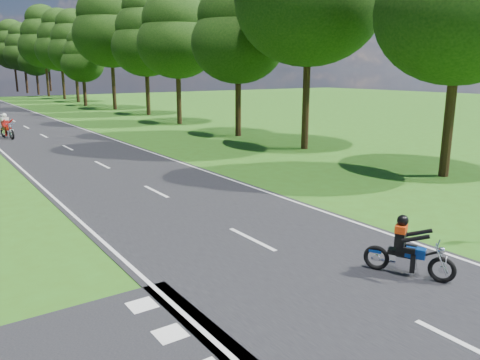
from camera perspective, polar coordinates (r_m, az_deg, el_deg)
ground at (r=10.98m, az=7.68°, el=-10.27°), size 160.00×160.00×0.00m
rider_near_blue at (r=10.71m, az=19.97°, el=-7.59°), size 1.22×1.69×1.35m
rider_far_red at (r=34.05m, az=-26.57°, el=5.92°), size 0.97×2.02×1.61m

